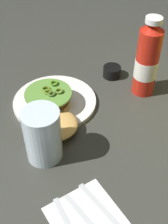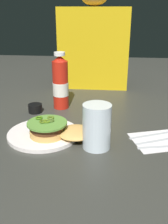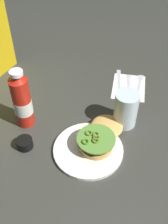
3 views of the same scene
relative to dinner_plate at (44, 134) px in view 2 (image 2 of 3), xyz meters
name	(u,v)px [view 2 (image 2 of 3)]	position (x,y,z in m)	size (l,w,h in m)	color
ground_plane	(85,134)	(0.14, 0.03, -0.01)	(3.00, 3.00, 0.00)	#353630
dinner_plate	(44,134)	(0.00, 0.00, 0.00)	(0.24, 0.24, 0.01)	white
burger_sandwich	(58,130)	(0.05, -0.02, 0.03)	(0.22, 0.13, 0.05)	tan
ketchup_bottle	(60,83)	(0.01, 0.27, 0.10)	(0.07, 0.07, 0.24)	red
water_glass	(97,126)	(0.18, -0.06, 0.06)	(0.09, 0.09, 0.14)	silver
condiment_cup	(35,108)	(-0.09, 0.20, 0.01)	(0.06, 0.06, 0.03)	black
napkin	(160,140)	(0.39, 0.00, 0.00)	(0.17, 0.14, 0.00)	white
spoon_utensil	(168,138)	(0.41, 0.01, 0.00)	(0.17, 0.08, 0.00)	silver
butter_knife	(161,133)	(0.40, 0.05, 0.00)	(0.20, 0.10, 0.00)	silver
diner_person	(94,40)	(0.12, 0.62, 0.24)	(0.36, 0.16, 0.56)	gold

